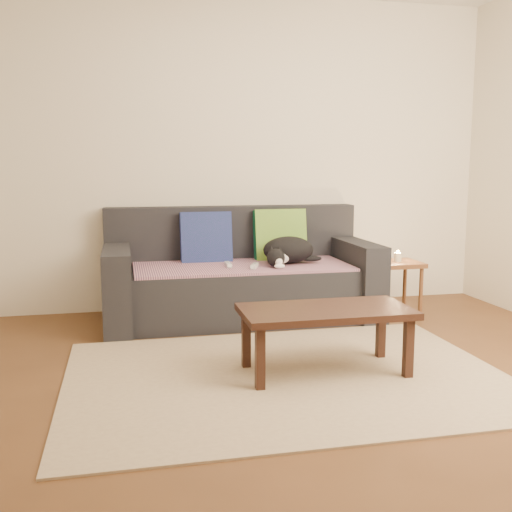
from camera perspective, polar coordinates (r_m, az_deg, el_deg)
The scene contains 13 objects.
ground at distance 3.38m, azimuth 3.67°, elevation -12.32°, with size 4.50×4.50×0.00m, color brown.
back_wall at distance 5.11m, azimuth -2.53°, elevation 9.66°, with size 4.50×0.04×2.60m, color beige.
sofa at distance 4.77m, azimuth -1.56°, elevation -2.23°, with size 2.10×0.94×0.87m.
throw_blanket at distance 4.66m, azimuth -1.35°, elevation -0.98°, with size 1.66×0.74×0.02m, color #45284B.
cushion_navy at distance 4.84m, azimuth -4.78°, elevation 1.76°, with size 0.41×0.10×0.41m, color navy.
cushion_green at distance 4.96m, azimuth 2.30°, elevation 1.94°, with size 0.43×0.11×0.43m, color #0C4E2F.
cat at distance 4.71m, azimuth 3.02°, elevation 0.50°, with size 0.49×0.45×0.21m.
wii_remote_a at distance 4.59m, azimuth -2.67°, elevation -0.82°, with size 0.15×0.04×0.03m, color white.
wii_remote_b at distance 4.52m, azimuth -0.14°, elevation -0.95°, with size 0.15×0.04×0.03m, color white.
side_table at distance 4.97m, azimuth 13.30°, elevation -1.39°, with size 0.35×0.35×0.44m.
candle at distance 4.95m, azimuth 13.35°, elevation -0.08°, with size 0.06×0.06×0.09m.
rug at distance 3.51m, azimuth 2.98°, elevation -11.39°, with size 2.50×1.80×0.01m, color tan.
coffee_table at distance 3.50m, azimuth 6.65°, elevation -5.73°, with size 0.98×0.49×0.39m.
Camera 1 is at (-0.89, -3.03, 1.20)m, focal length 42.00 mm.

